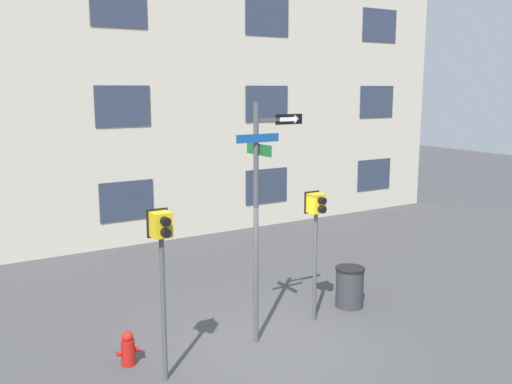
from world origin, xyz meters
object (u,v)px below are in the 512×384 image
pedestrian_signal_left (162,250)px  trash_bin (350,287)px  fire_hydrant (128,349)px  pedestrian_signal_right (316,222)px  street_sign_pole (260,204)px

pedestrian_signal_left → trash_bin: 4.91m
fire_hydrant → pedestrian_signal_right: bearing=-1.8°
pedestrian_signal_left → fire_hydrant: size_ratio=4.60×
street_sign_pole → pedestrian_signal_right: bearing=10.1°
street_sign_pole → fire_hydrant: 3.31m
pedestrian_signal_right → pedestrian_signal_left: bearing=-169.1°
street_sign_pole → fire_hydrant: street_sign_pole is taller
pedestrian_signal_left → pedestrian_signal_right: (3.47, 0.67, -0.12)m
trash_bin → pedestrian_signal_left: bearing=-169.6°
fire_hydrant → trash_bin: (4.86, 0.05, 0.14)m
pedestrian_signal_right → fire_hydrant: (-3.80, 0.12, -1.72)m
pedestrian_signal_right → fire_hydrant: 4.18m
pedestrian_signal_left → fire_hydrant: bearing=113.3°
street_sign_pole → trash_bin: bearing=9.7°
street_sign_pole → pedestrian_signal_left: size_ratio=1.57×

